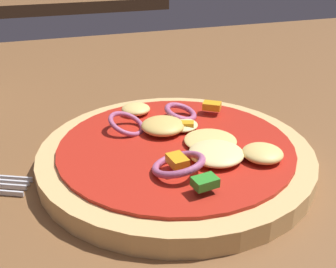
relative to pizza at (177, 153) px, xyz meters
The scene contains 2 objects.
dining_table 0.06m from the pizza, ahead, with size 1.22×1.05×0.04m.
pizza is the anchor object (origin of this frame).
Camera 1 is at (-0.16, -0.28, 0.21)m, focal length 42.94 mm.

